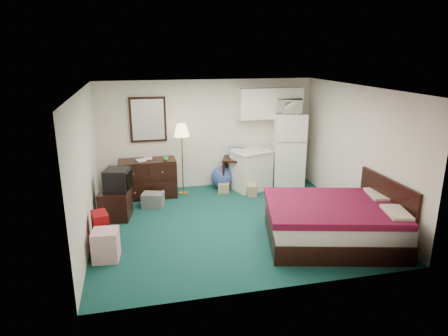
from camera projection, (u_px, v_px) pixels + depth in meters
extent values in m
cube|color=#09282A|center=(231.00, 223.00, 7.53)|extent=(5.00, 4.50, 0.01)
cube|color=silver|center=(232.00, 88.00, 6.82)|extent=(5.00, 4.50, 0.01)
cube|color=silver|center=(208.00, 134.00, 9.28)|extent=(5.00, 0.01, 2.50)
cube|color=silver|center=(274.00, 203.00, 5.07)|extent=(5.00, 0.01, 2.50)
cube|color=silver|center=(86.00, 168.00, 6.63)|extent=(0.01, 4.50, 2.50)
cube|color=silver|center=(356.00, 151.00, 7.72)|extent=(0.01, 4.50, 2.50)
sphere|color=navy|center=(222.00, 178.00, 9.34)|extent=(0.63, 0.63, 0.52)
imported|color=white|center=(289.00, 104.00, 9.12)|extent=(0.66, 0.50, 0.40)
imported|color=#987E60|center=(136.00, 156.00, 8.52)|extent=(0.18, 0.06, 0.25)
imported|color=#987E60|center=(144.00, 154.00, 8.68)|extent=(0.18, 0.04, 0.24)
imported|color=#4F9C3F|center=(165.00, 158.00, 8.58)|extent=(0.14, 0.12, 0.11)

